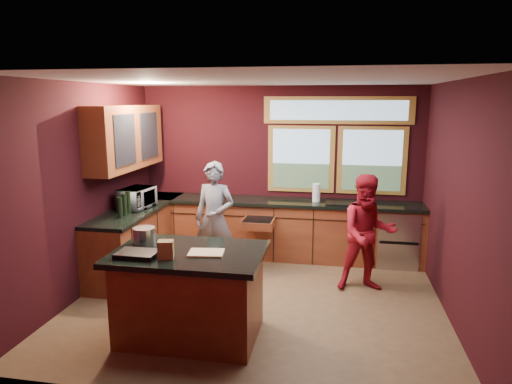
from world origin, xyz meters
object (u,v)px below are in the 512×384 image
(person_grey, at_px, (215,218))
(cutting_board, at_px, (206,253))
(island, at_px, (190,293))
(person_red, at_px, (368,233))
(stock_pot, at_px, (144,236))

(person_grey, height_order, cutting_board, person_grey)
(island, height_order, person_grey, person_grey)
(person_red, bearing_deg, island, -150.88)
(island, bearing_deg, person_grey, 97.03)
(cutting_board, distance_m, stock_pot, 0.78)
(person_red, bearing_deg, cutting_board, -146.81)
(cutting_board, height_order, stock_pot, stock_pot)
(island, relative_size, stock_pot, 6.46)
(cutting_board, bearing_deg, stock_pot, 165.07)
(person_red, distance_m, cutting_board, 2.36)
(island, relative_size, person_red, 1.00)
(island, height_order, stock_pot, stock_pot)
(person_grey, relative_size, stock_pot, 6.79)
(island, xyz_separation_m, stock_pot, (-0.55, 0.15, 0.56))
(person_red, bearing_deg, stock_pot, -160.38)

